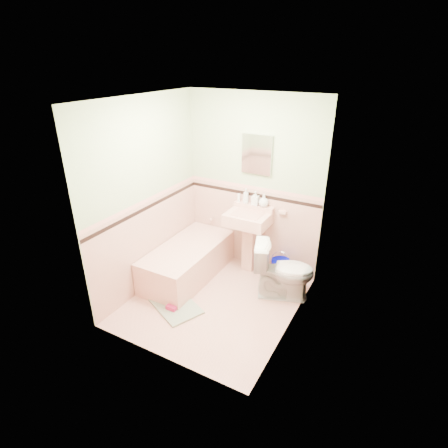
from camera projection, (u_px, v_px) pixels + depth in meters
The scene contains 32 objects.
floor at pixel (215, 300), 4.67m from camera, with size 2.20×2.20×0.00m, color #E1A593.
ceiling at pixel (212, 99), 3.61m from camera, with size 2.20×2.20×0.00m, color white.
wall_back at pixel (253, 185), 5.02m from camera, with size 2.50×2.50×0.00m, color beige.
wall_front at pixel (153, 254), 3.27m from camera, with size 2.50×2.50×0.00m, color beige.
wall_left at pixel (146, 198), 4.58m from camera, with size 2.50×2.50×0.00m, color beige.
wall_right at pixel (297, 231), 3.71m from camera, with size 2.50×2.50×0.00m, color beige.
wainscot_back at pixel (251, 227), 5.28m from camera, with size 2.00×2.00×0.00m, color #E4AA99.
wainscot_front at pixel (159, 311), 3.56m from camera, with size 2.00×2.00×0.00m, color #E4AA99.
wainscot_left at pixel (151, 243), 4.85m from camera, with size 2.20×2.20×0.00m, color #E4AA99.
wainscot_right at pixel (291, 283), 3.99m from camera, with size 2.20×2.20×0.00m, color #E4AA99.
accent_back at pixel (252, 194), 5.06m from camera, with size 2.00×2.00×0.00m, color black.
accent_front at pixel (155, 266), 3.34m from camera, with size 2.00×2.00×0.00m, color black.
accent_left at pixel (148, 207), 4.63m from camera, with size 2.20×2.20×0.00m, color black.
accent_right at pixel (294, 242), 3.77m from camera, with size 2.20×2.20×0.00m, color black.
cap_back at pixel (253, 188), 5.02m from camera, with size 2.00×2.00×0.00m, color #E1998B.
cap_front at pixel (155, 256), 3.30m from camera, with size 2.00×2.00×0.00m, color #E1998B.
cap_left at pixel (147, 200), 4.58m from camera, with size 2.20×2.20×0.00m, color #E1998B.
cap_right at pixel (295, 233), 3.73m from camera, with size 2.20×2.20×0.00m, color #E1998B.
bathtub at pixel (188, 262), 5.11m from camera, with size 0.70×1.50×0.45m, color #DCA18F.
tub_faucet at pixel (213, 218), 5.51m from camera, with size 0.04×0.04×0.12m, color silver.
sink at pixel (247, 243), 5.14m from camera, with size 0.59×0.48×0.93m, color #DCA18F, non-canonical shape.
sink_faucet at pixel (253, 208), 5.04m from camera, with size 0.02×0.02×0.10m, color silver.
medicine_cabinet at pixel (257, 154), 4.78m from camera, with size 0.43×0.04×0.53m, color white.
soap_dish at pixel (282, 212), 4.91m from camera, with size 0.11×0.06×0.04m, color #DCA18F.
soap_bottle_left at pixel (246, 196), 5.07m from camera, with size 0.08×0.08×0.21m, color #B2B2B2.
soap_bottle_mid at pixel (255, 198), 5.01m from camera, with size 0.09×0.09×0.20m, color #B2B2B2.
soap_bottle_right at pixel (264, 201), 4.96m from camera, with size 0.14×0.14×0.17m, color #B2B2B2.
tube at pixel (239, 198), 5.14m from camera, with size 0.04×0.04×0.12m, color white.
toilet at pixel (284, 271), 4.61m from camera, with size 0.43×0.76×0.77m, color white.
bucket at pixel (280, 269), 5.11m from camera, with size 0.28×0.28×0.28m, color #0004A4, non-canonical shape.
bath_mat at pixel (175, 306), 4.56m from camera, with size 0.68×0.45×0.03m, color gray.
shoe at pixel (171, 308), 4.45m from camera, with size 0.13×0.06×0.05m, color #BF1E59.
Camera 1 is at (1.93, -3.28, 2.89)m, focal length 28.78 mm.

